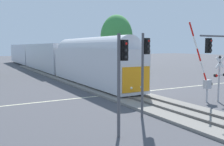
{
  "coord_description": "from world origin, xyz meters",
  "views": [
    {
      "loc": [
        -12.25,
        -20.47,
        4.44
      ],
      "look_at": [
        -0.68,
        0.19,
        2.0
      ],
      "focal_mm": 41.21,
      "sensor_mm": 36.0,
      "label": 1
    }
  ],
  "objects": [
    {
      "name": "oak_far_right",
      "position": [
        12.02,
        21.13,
        6.18
      ],
      "size": [
        5.98,
        5.98,
        10.31
      ],
      "color": "brown",
      "rests_on": "ground"
    },
    {
      "name": "railway_track",
      "position": [
        0.0,
        0.0,
        0.1
      ],
      "size": [
        4.4,
        80.0,
        0.32
      ],
      "color": "gray",
      "rests_on": "ground"
    },
    {
      "name": "traffic_signal_near_left",
      "position": [
        -5.84,
        -9.97,
        3.4
      ],
      "size": [
        0.53,
        0.38,
        5.06
      ],
      "color": "#4C4C51",
      "rests_on": "ground"
    },
    {
      "name": "crossing_gate_near",
      "position": [
        4.07,
        -6.49,
        2.01
      ],
      "size": [
        2.73,
        0.4,
        6.26
      ],
      "color": "#B7B7BC",
      "rests_on": "ground"
    },
    {
      "name": "ground_plane",
      "position": [
        0.0,
        0.0,
        0.0
      ],
      "size": [
        220.0,
        220.0,
        0.0
      ],
      "primitive_type": "plane",
      "color": "#47474C"
    },
    {
      "name": "commuter_train",
      "position": [
        0.0,
        25.48,
        2.74
      ],
      "size": [
        3.04,
        60.58,
        5.16
      ],
      "color": "silver",
      "rests_on": "railway_track"
    },
    {
      "name": "traffic_signal_median",
      "position": [
        -2.71,
        -7.58,
        3.53
      ],
      "size": [
        0.53,
        0.38,
        5.27
      ],
      "color": "#4C4C51",
      "rests_on": "ground"
    },
    {
      "name": "road_centre_stripe",
      "position": [
        0.0,
        0.0,
        0.0
      ],
      "size": [
        44.0,
        0.2,
        0.01
      ],
      "color": "beige",
      "rests_on": "ground"
    },
    {
      "name": "crossing_signal_mast",
      "position": [
        5.15,
        -6.94,
        2.3
      ],
      "size": [
        1.36,
        0.44,
        3.76
      ],
      "color": "#B2B2B7",
      "rests_on": "ground"
    }
  ]
}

